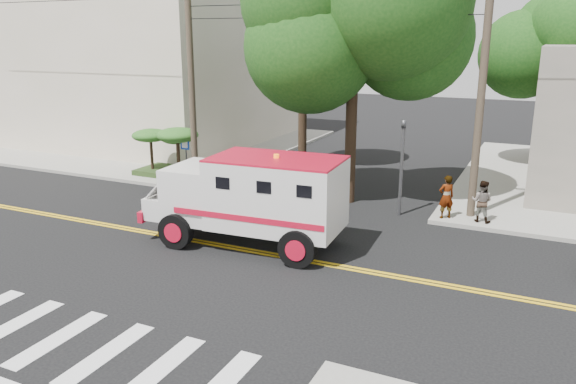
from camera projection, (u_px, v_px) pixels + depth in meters
The scene contains 14 objects.
ground at pixel (236, 248), 17.80m from camera, with size 100.00×100.00×0.00m, color black.
sidewalk_nw at pixel (158, 143), 35.09m from camera, with size 17.00×17.00×0.15m, color gray.
building_left at pixel (143, 58), 35.86m from camera, with size 16.00×14.00×10.00m, color beige.
utility_pole_left at pixel (192, 84), 24.13m from camera, with size 0.28×0.28×9.00m, color #382D23.
utility_pole_right at pixel (481, 96), 19.43m from camera, with size 0.28×0.28×9.00m, color #382D23.
tree_main at pixel (363, 16), 20.50m from camera, with size 6.08×5.70×9.85m.
tree_left at pixel (307, 53), 27.65m from camera, with size 4.48×4.20×7.70m.
tree_right at pixel (566, 45), 26.31m from camera, with size 4.80×4.50×8.20m.
traffic_signal at pixel (402, 157), 20.54m from camera, with size 0.15×0.18×3.60m.
accessibility_sign at pixel (186, 154), 25.36m from camera, with size 0.45×0.10×2.02m.
palm_planter at pixel (169, 144), 26.19m from camera, with size 3.52×2.63×2.36m.
armored_truck at pixel (252, 195), 17.64m from camera, with size 6.58×2.94×2.93m.
pedestrian_a at pixel (446, 197), 20.10m from camera, with size 0.58×0.38×1.59m, color gray.
pedestrian_b at pixel (482, 201), 19.71m from camera, with size 0.73×0.57×1.50m, color gray.
Camera 1 is at (8.57, -14.40, 6.47)m, focal length 35.00 mm.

